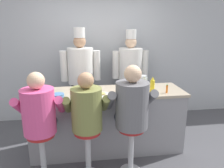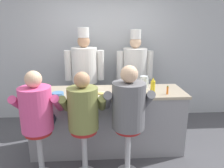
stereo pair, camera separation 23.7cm
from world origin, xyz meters
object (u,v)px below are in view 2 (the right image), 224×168
(coffee_mug_blue, at_px, (34,94))
(cereal_bowl, at_px, (58,94))
(hot_sauce_bottle_orange, at_px, (167,90))
(cook_in_whites_near, at_px, (85,74))
(cook_in_whites_far, at_px, (135,73))
(diner_seated_olive, at_px, (83,112))
(water_pitcher_clear, at_px, (144,82))
(coffee_mug_tan, at_px, (132,90))
(diner_seated_grey, at_px, (128,108))
(diner_seated_pink, at_px, (37,112))
(mustard_bottle_yellow, at_px, (153,86))
(ketchup_bottle_red, at_px, (124,87))
(breakfast_plate, at_px, (101,94))

(coffee_mug_blue, bearing_deg, cereal_bowl, 6.75)
(hot_sauce_bottle_orange, distance_m, cook_in_whites_near, 1.66)
(cook_in_whites_far, bearing_deg, cereal_bowl, -136.41)
(diner_seated_olive, bearing_deg, water_pitcher_clear, 38.16)
(hot_sauce_bottle_orange, distance_m, coffee_mug_blue, 1.87)
(coffee_mug_tan, height_order, cook_in_whites_far, cook_in_whites_far)
(cereal_bowl, relative_size, diner_seated_grey, 0.11)
(diner_seated_pink, bearing_deg, diner_seated_grey, 0.14)
(diner_seated_pink, relative_size, diner_seated_olive, 1.01)
(hot_sauce_bottle_orange, bearing_deg, cook_in_whites_far, 102.50)
(diner_seated_grey, bearing_deg, coffee_mug_tan, 76.45)
(water_pitcher_clear, xyz_separation_m, coffee_mug_tan, (-0.22, -0.21, -0.06))
(coffee_mug_blue, bearing_deg, cook_in_whites_near, 60.79)
(diner_seated_olive, bearing_deg, hot_sauce_bottle_orange, 18.48)
(coffee_mug_blue, height_order, diner_seated_olive, diner_seated_olive)
(water_pitcher_clear, bearing_deg, mustard_bottle_yellow, -69.52)
(cook_in_whites_near, bearing_deg, cereal_bowl, -106.12)
(coffee_mug_tan, distance_m, cook_in_whites_near, 1.24)
(mustard_bottle_yellow, bearing_deg, coffee_mug_tan, 176.03)
(water_pitcher_clear, relative_size, diner_seated_grey, 0.13)
(ketchup_bottle_red, height_order, breakfast_plate, ketchup_bottle_red)
(cereal_bowl, height_order, diner_seated_olive, diner_seated_olive)
(breakfast_plate, distance_m, diner_seated_pink, 0.89)
(water_pitcher_clear, distance_m, diner_seated_grey, 0.80)
(breakfast_plate, relative_size, diner_seated_pink, 0.19)
(diner_seated_grey, bearing_deg, diner_seated_olive, -179.60)
(breakfast_plate, xyz_separation_m, coffee_mug_blue, (-0.92, -0.04, 0.03))
(diner_seated_pink, relative_size, diner_seated_grey, 0.97)
(water_pitcher_clear, distance_m, coffee_mug_blue, 1.63)
(diner_seated_olive, bearing_deg, cook_in_whites_near, 92.38)
(ketchup_bottle_red, distance_m, breakfast_plate, 0.36)
(coffee_mug_blue, distance_m, diner_seated_olive, 0.79)
(hot_sauce_bottle_orange, xyz_separation_m, coffee_mug_tan, (-0.50, 0.11, -0.02))
(water_pitcher_clear, relative_size, diner_seated_pink, 0.14)
(coffee_mug_tan, bearing_deg, diner_seated_grey, -103.55)
(breakfast_plate, bearing_deg, ketchup_bottle_red, 10.47)
(cook_in_whites_far, bearing_deg, water_pitcher_clear, -90.44)
(breakfast_plate, height_order, cook_in_whites_near, cook_in_whites_near)
(cereal_bowl, distance_m, coffee_mug_tan, 1.06)
(mustard_bottle_yellow, bearing_deg, diner_seated_olive, -154.05)
(ketchup_bottle_red, relative_size, breakfast_plate, 0.86)
(water_pitcher_clear, xyz_separation_m, diner_seated_olive, (-0.90, -0.71, -0.17))
(coffee_mug_tan, relative_size, cook_in_whites_far, 0.07)
(breakfast_plate, bearing_deg, diner_seated_grey, -49.57)
(hot_sauce_bottle_orange, height_order, coffee_mug_blue, hot_sauce_bottle_orange)
(coffee_mug_blue, distance_m, diner_seated_pink, 0.40)
(breakfast_plate, distance_m, coffee_mug_tan, 0.47)
(water_pitcher_clear, relative_size, breakfast_plate, 0.74)
(water_pitcher_clear, xyz_separation_m, diner_seated_grey, (-0.34, -0.71, -0.14))
(ketchup_bottle_red, distance_m, cook_in_whites_far, 1.21)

